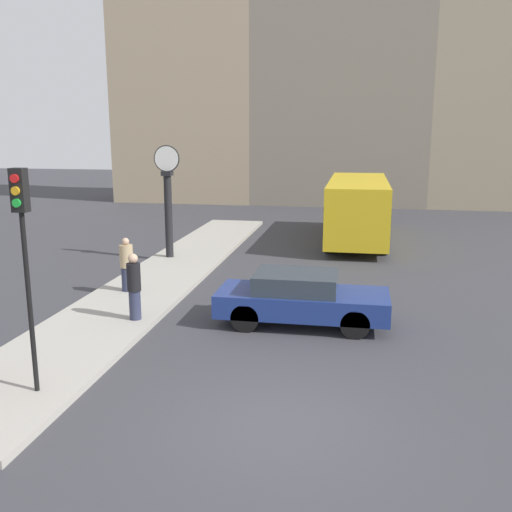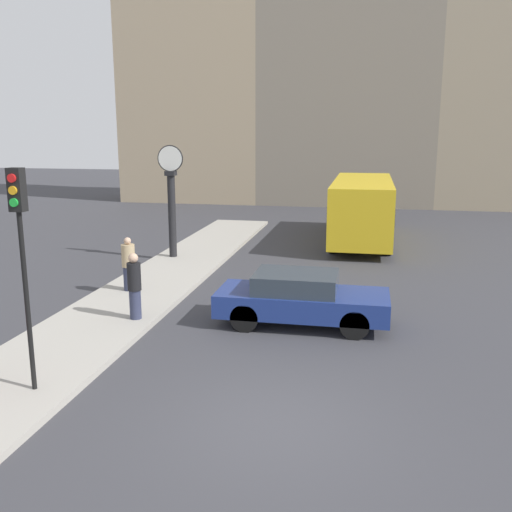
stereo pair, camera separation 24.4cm
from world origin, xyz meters
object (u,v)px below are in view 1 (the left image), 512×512
object	(u,v)px
pedestrian_tan_coat	(127,265)
pedestrian_black_jacket	(134,286)
street_clock	(168,201)
bus_distant	(358,206)
traffic_light_near	(23,236)
sedan_car	(301,298)

from	to	relation	value
pedestrian_tan_coat	pedestrian_black_jacket	size ratio (longest dim) A/B	0.94
street_clock	pedestrian_tan_coat	xyz separation A→B (m)	(0.28, -4.77, -1.36)
bus_distant	traffic_light_near	world-z (taller)	traffic_light_near
sedan_car	pedestrian_black_jacket	world-z (taller)	pedestrian_black_jacket
sedan_car	pedestrian_tan_coat	distance (m)	5.68
traffic_light_near	street_clock	xyz separation A→B (m)	(-1.29, 11.46, -0.77)
pedestrian_tan_coat	pedestrian_black_jacket	bearing A→B (deg)	-63.32
bus_distant	traffic_light_near	size ratio (longest dim) A/B	2.07
traffic_light_near	pedestrian_black_jacket	distance (m)	4.70
sedan_car	street_clock	size ratio (longest dim) A/B	1.03
traffic_light_near	pedestrian_black_jacket	size ratio (longest dim) A/B	2.39
sedan_car	street_clock	world-z (taller)	street_clock
traffic_light_near	pedestrian_tan_coat	distance (m)	7.10
street_clock	pedestrian_tan_coat	size ratio (longest dim) A/B	2.59
traffic_light_near	bus_distant	bearing A→B (deg)	71.01
bus_distant	pedestrian_tan_coat	size ratio (longest dim) A/B	5.25
bus_distant	street_clock	bearing A→B (deg)	-143.57
street_clock	pedestrian_black_jacket	world-z (taller)	street_clock
bus_distant	street_clock	distance (m)	8.75
sedan_car	pedestrian_tan_coat	world-z (taller)	pedestrian_tan_coat
bus_distant	pedestrian_tan_coat	bearing A→B (deg)	-124.09
sedan_car	pedestrian_black_jacket	xyz separation A→B (m)	(-4.17, -0.76, 0.31)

